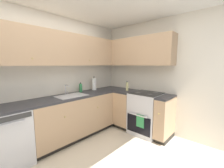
{
  "coord_description": "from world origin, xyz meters",
  "views": [
    {
      "loc": [
        -1.18,
        -1.33,
        1.52
      ],
      "look_at": [
        0.98,
        0.63,
        1.13
      ],
      "focal_mm": 22.82,
      "sensor_mm": 36.0,
      "label": 1
    }
  ],
  "objects": [
    {
      "name": "wall_right",
      "position": [
        1.9,
        0.0,
        1.25
      ],
      "size": [
        0.05,
        3.06,
        2.5
      ],
      "primitive_type": "cube",
      "color": "silver",
      "rests_on": "ground_plane"
    },
    {
      "name": "paper_towel_roll",
      "position": [
        1.1,
        1.34,
        1.05
      ],
      "size": [
        0.11,
        0.11,
        0.35
      ],
      "color": "white",
      "rests_on": "countertop_back"
    },
    {
      "name": "oil_bottle",
      "position": [
        1.58,
        0.68,
        1.01
      ],
      "size": [
        0.06,
        0.06,
        0.23
      ],
      "color": "beige",
      "rests_on": "countertop_right"
    },
    {
      "name": "lower_cabinets_back",
      "position": [
        0.4,
        1.18,
        0.44
      ],
      "size": [
        1.74,
        0.62,
        0.87
      ],
      "color": "tan",
      "rests_on": "ground_plane"
    },
    {
      "name": "sink",
      "position": [
        0.34,
        1.15,
        0.86
      ],
      "size": [
        0.58,
        0.4,
        0.1
      ],
      "color": "#B7B7BC",
      "rests_on": "countertop_back"
    },
    {
      "name": "wall_back",
      "position": [
        0.0,
        1.5,
        1.25
      ],
      "size": [
        3.85,
        0.05,
        2.5
      ],
      "primitive_type": "cube",
      "color": "silver",
      "rests_on": "ground_plane"
    },
    {
      "name": "soap_bottle",
      "position": [
        0.71,
        1.36,
        1.0
      ],
      "size": [
        0.07,
        0.07,
        0.22
      ],
      "color": "#338C4C",
      "rests_on": "countertop_back"
    },
    {
      "name": "dishwasher",
      "position": [
        -0.77,
        1.18,
        0.43
      ],
      "size": [
        0.6,
        0.63,
        0.87
      ],
      "color": "silver",
      "rests_on": "ground_plane"
    },
    {
      "name": "countertop_right",
      "position": [
        1.58,
        0.34,
        0.89
      ],
      "size": [
        0.6,
        1.26,
        0.03
      ],
      "color": "#2D2D33",
      "rests_on": "lower_cabinets_right"
    },
    {
      "name": "upper_cabinets_back",
      "position": [
        0.24,
        1.32,
        1.82
      ],
      "size": [
        2.63,
        0.34,
        0.63
      ],
      "color": "tan"
    },
    {
      "name": "upper_cabinets_right",
      "position": [
        1.72,
        0.57,
        1.82
      ],
      "size": [
        0.32,
        1.81,
        0.63
      ],
      "color": "tan"
    },
    {
      "name": "countertop_back",
      "position": [
        0.4,
        1.18,
        0.89
      ],
      "size": [
        2.95,
        0.6,
        0.03
      ],
      "primitive_type": "cube",
      "color": "#2D2D33",
      "rests_on": "lower_cabinets_back"
    },
    {
      "name": "faucet",
      "position": [
        0.35,
        1.36,
        1.02
      ],
      "size": [
        0.07,
        0.16,
        0.2
      ],
      "color": "silver",
      "rests_on": "countertop_back"
    },
    {
      "name": "oven_range",
      "position": [
        1.59,
        0.16,
        0.46
      ],
      "size": [
        0.68,
        0.62,
        1.05
      ],
      "color": "silver",
      "rests_on": "ground_plane"
    },
    {
      "name": "lower_cabinets_right",
      "position": [
        1.58,
        0.34,
        0.44
      ],
      "size": [
        0.62,
        1.26,
        0.87
      ],
      "color": "tan",
      "rests_on": "ground_plane"
    }
  ]
}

